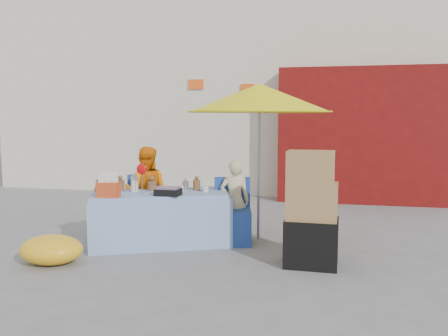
% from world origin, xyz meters
% --- Properties ---
extents(ground, '(80.00, 80.00, 0.00)m').
position_xyz_m(ground, '(0.00, 0.00, 0.00)').
color(ground, slate).
rests_on(ground, ground).
extents(backdrop, '(14.00, 8.00, 7.80)m').
position_xyz_m(backdrop, '(0.52, 7.52, 3.10)').
color(backdrop, silver).
rests_on(backdrop, ground).
extents(market_table, '(1.95, 1.47, 1.07)m').
position_xyz_m(market_table, '(-0.58, 0.46, 0.35)').
color(market_table, '#93B4EC').
rests_on(market_table, ground).
extents(chair_left, '(0.57, 0.56, 0.85)m').
position_xyz_m(chair_left, '(-0.91, 0.69, 0.26)').
color(chair_left, '#21419A').
rests_on(chair_left, ground).
extents(chair_right, '(0.57, 0.56, 0.85)m').
position_xyz_m(chair_right, '(0.34, 0.69, 0.26)').
color(chair_right, '#21419A').
rests_on(chair_right, ground).
extents(vendor_orange, '(0.69, 0.59, 1.25)m').
position_xyz_m(vendor_orange, '(-0.90, 0.82, 0.62)').
color(vendor_orange, orange).
rests_on(vendor_orange, ground).
extents(vendor_beige, '(0.44, 0.34, 1.08)m').
position_xyz_m(vendor_beige, '(0.35, 0.82, 0.54)').
color(vendor_beige, beige).
rests_on(vendor_beige, ground).
extents(umbrella, '(1.90, 1.90, 2.09)m').
position_xyz_m(umbrella, '(0.65, 0.97, 1.89)').
color(umbrella, gray).
rests_on(umbrella, ground).
extents(box_stack, '(0.59, 0.49, 1.28)m').
position_xyz_m(box_stack, '(1.38, -0.06, 0.59)').
color(box_stack, black).
rests_on(box_stack, ground).
extents(tarp_bundle, '(0.88, 0.80, 0.33)m').
position_xyz_m(tarp_bundle, '(-1.47, -0.62, 0.16)').
color(tarp_bundle, yellow).
rests_on(tarp_bundle, ground).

